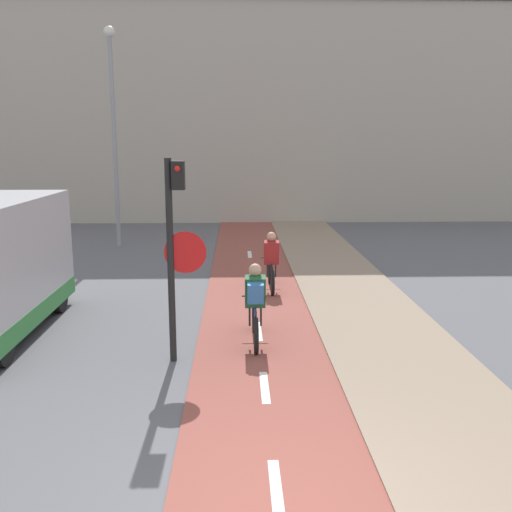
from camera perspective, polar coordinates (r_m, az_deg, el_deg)
building_row_background at (r=27.70m, az=-1.12°, el=14.24°), size 60.00×5.20×9.85m
traffic_light_pole at (r=9.06m, az=-8.08°, el=1.73°), size 0.67×0.25×3.29m
street_lamp_far at (r=19.91m, az=-14.08°, el=13.40°), size 0.36×0.36×7.18m
cyclist_near at (r=10.08m, az=-0.08°, el=-4.95°), size 0.46×1.74×1.45m
cyclist_far at (r=13.75m, az=1.54°, el=-0.73°), size 0.46×1.71×1.42m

